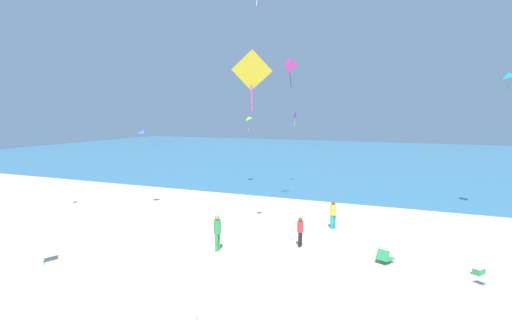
% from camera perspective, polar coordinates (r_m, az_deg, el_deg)
% --- Properties ---
extents(ground_plane, '(120.00, 120.00, 0.00)m').
position_cam_1_polar(ground_plane, '(20.13, 3.00, -11.49)').
color(ground_plane, beige).
extents(ocean_water, '(120.00, 60.00, 0.05)m').
position_cam_1_polar(ocean_water, '(58.39, 16.40, 0.33)').
color(ocean_water, teal).
rests_on(ocean_water, ground_plane).
extents(beach_chair_far_right, '(0.77, 0.84, 0.60)m').
position_cam_1_polar(beach_chair_far_right, '(18.19, 17.73, -12.93)').
color(beach_chair_far_right, '#2D9956').
rests_on(beach_chair_far_right, ground_plane).
extents(cooler_box, '(0.51, 0.55, 0.28)m').
position_cam_1_polar(cooler_box, '(18.53, 28.99, -13.55)').
color(cooler_box, '#339956').
rests_on(cooler_box, ground_plane).
extents(person_2, '(0.43, 0.43, 1.54)m').
position_cam_1_polar(person_2, '(22.41, 10.87, -7.34)').
color(person_2, '#19ADB2').
rests_on(person_2, ground_plane).
extents(person_4, '(0.33, 0.33, 1.65)m').
position_cam_1_polar(person_4, '(18.71, -5.48, -9.89)').
color(person_4, green).
rests_on(person_4, ground_plane).
extents(person_5, '(0.32, 0.32, 1.41)m').
position_cam_1_polar(person_5, '(19.33, 6.28, -9.79)').
color(person_5, black).
rests_on(person_5, ground_plane).
extents(kite_lime, '(0.82, 0.88, 1.33)m').
position_cam_1_polar(kite_lime, '(34.27, -1.16, 5.93)').
color(kite_lime, '#99DB33').
extents(kite_yellow, '(0.72, 0.26, 1.10)m').
position_cam_1_polar(kite_yellow, '(7.49, -0.60, 12.43)').
color(kite_yellow, yellow).
extents(kite_magenta, '(0.65, 0.80, 1.97)m').
position_cam_1_polar(kite_magenta, '(26.90, 4.91, 13.11)').
color(kite_magenta, '#DB3DA8').
extents(kite_purple, '(0.16, 0.71, 1.41)m').
position_cam_1_polar(kite_purple, '(34.40, 5.54, 6.32)').
color(kite_purple, purple).
extents(kite_teal, '(0.89, 0.99, 1.30)m').
position_cam_1_polar(kite_teal, '(28.52, 32.06, 10.15)').
color(kite_teal, '#1EADAD').
extents(kite_blue, '(0.63, 0.68, 1.27)m').
position_cam_1_polar(kite_blue, '(27.00, -15.67, 3.88)').
color(kite_blue, blue).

